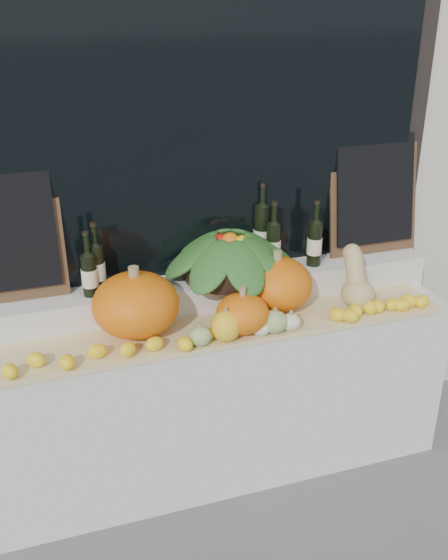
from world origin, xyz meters
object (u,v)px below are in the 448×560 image
(pumpkin_left, at_px, (136,305))
(pumpkin_right, at_px, (276,284))
(produce_bowl, at_px, (230,255))
(wine_bottle_tall, at_px, (262,234))
(butternut_squash, at_px, (356,284))

(pumpkin_left, height_order, pumpkin_right, pumpkin_left)
(pumpkin_right, distance_m, produce_bowl, 0.27)
(wine_bottle_tall, bearing_deg, butternut_squash, -42.79)
(pumpkin_left, distance_m, produce_bowl, 0.55)
(pumpkin_left, bearing_deg, produce_bowl, 20.31)
(produce_bowl, bearing_deg, pumpkin_left, -159.69)
(pumpkin_left, xyz_separation_m, pumpkin_right, (0.69, 0.03, -0.01))
(pumpkin_right, xyz_separation_m, wine_bottle_tall, (0.01, 0.24, 0.16))
(pumpkin_left, distance_m, butternut_squash, 1.07)
(pumpkin_left, xyz_separation_m, butternut_squash, (1.07, -0.07, -0.02))
(butternut_squash, distance_m, wine_bottle_tall, 0.53)
(butternut_squash, distance_m, produce_bowl, 0.63)
(pumpkin_right, xyz_separation_m, produce_bowl, (-0.18, 0.16, 0.11))
(butternut_squash, bearing_deg, wine_bottle_tall, 137.21)
(pumpkin_right, height_order, wine_bottle_tall, wine_bottle_tall)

